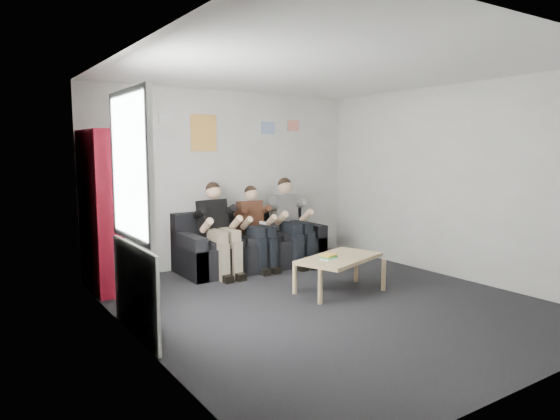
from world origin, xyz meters
name	(u,v)px	position (x,y,z in m)	size (l,w,h in m)	color
room_shell	(329,189)	(0.00, 0.00, 1.35)	(5.00, 5.00, 5.00)	black
sofa	(250,247)	(0.15, 2.07, 0.31)	(2.25, 0.92, 0.87)	black
bookshelf	(101,211)	(-2.07, 1.99, 1.02)	(0.31, 0.92, 2.05)	maroon
coffee_table	(340,261)	(0.40, 0.25, 0.40)	(1.15, 0.63, 0.46)	#D5B57B
game_cases	(328,257)	(0.19, 0.22, 0.48)	(0.24, 0.21, 0.05)	white
person_left	(219,229)	(-0.47, 1.87, 0.67)	(0.40, 0.86, 1.34)	black
person_middle	(257,228)	(0.15, 1.88, 0.64)	(0.36, 0.78, 1.26)	#542E1C
person_right	(291,222)	(0.78, 1.87, 0.68)	(0.41, 0.89, 1.36)	silver
radiator	(143,299)	(-2.15, 0.20, 0.35)	(0.10, 0.64, 0.60)	silver
window	(133,231)	(-2.22, 0.20, 1.03)	(0.05, 1.30, 2.36)	white
poster_large	(204,133)	(-0.40, 2.49, 2.05)	(0.42, 0.01, 0.55)	#DDCE4E
poster_blue	(268,128)	(0.75, 2.49, 2.15)	(0.25, 0.01, 0.20)	#3B78C8
poster_pink	(293,126)	(1.25, 2.49, 2.20)	(0.22, 0.01, 0.18)	#E447A0
poster_sign	(165,118)	(-1.00, 2.49, 2.25)	(0.20, 0.01, 0.14)	silver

